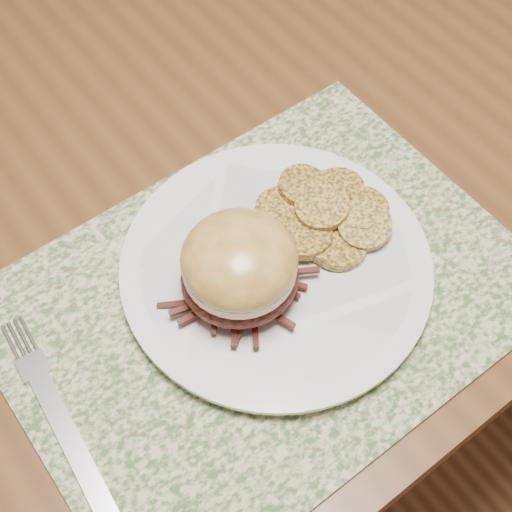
# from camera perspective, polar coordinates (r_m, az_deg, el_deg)

# --- Properties ---
(ground) EXTENTS (3.50, 3.50, 0.00)m
(ground) POSITION_cam_1_polar(r_m,az_deg,el_deg) (1.39, -11.72, -14.56)
(ground) COLOR #54301C
(ground) RESTS_ON ground
(placemat) EXTENTS (0.45, 0.33, 0.00)m
(placemat) POSITION_cam_1_polar(r_m,az_deg,el_deg) (0.63, 0.72, -3.38)
(placemat) COLOR #3D5D2F
(placemat) RESTS_ON dining_table
(dinner_plate) EXTENTS (0.26, 0.26, 0.02)m
(dinner_plate) POSITION_cam_1_polar(r_m,az_deg,el_deg) (0.63, 1.61, -0.92)
(dinner_plate) COLOR white
(dinner_plate) RESTS_ON placemat
(pork_sandwich) EXTENTS (0.13, 0.12, 0.08)m
(pork_sandwich) POSITION_cam_1_polar(r_m,az_deg,el_deg) (0.58, -1.33, -0.90)
(pork_sandwich) COLOR black
(pork_sandwich) RESTS_ON dinner_plate
(roasted_potatoes) EXTENTS (0.13, 0.13, 0.03)m
(roasted_potatoes) POSITION_cam_1_polar(r_m,az_deg,el_deg) (0.65, 5.73, 3.62)
(roasted_potatoes) COLOR #AB8832
(roasted_potatoes) RESTS_ON dinner_plate
(fork) EXTENTS (0.03, 0.20, 0.00)m
(fork) POSITION_cam_1_polar(r_m,az_deg,el_deg) (0.60, -15.51, -12.26)
(fork) COLOR silver
(fork) RESTS_ON placemat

